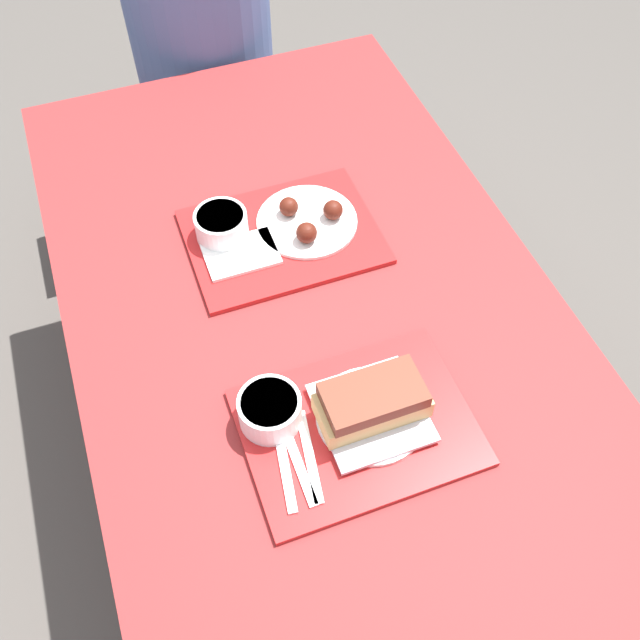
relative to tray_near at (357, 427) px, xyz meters
The scene contains 15 objects.
ground_plane 0.77m from the tray_near, 84.97° to the left, with size 12.00×12.00×0.00m, color #4C4742.
picnic_table 0.25m from the tray_near, 84.97° to the left, with size 0.93×1.73×0.73m.
picnic_bench_far 1.36m from the tray_near, 89.12° to the left, with size 0.88×0.28×0.45m.
tray_near is the anchor object (origin of this frame).
tray_far 0.47m from the tray_near, 87.56° to the left, with size 0.39×0.29×0.01m.
bowl_coleslaw_near 0.15m from the tray_near, 154.62° to the left, with size 0.11×0.11×0.06m.
brisket_sandwich_plate 0.05m from the tray_near, 17.39° to the left, with size 0.19×0.19×0.09m.
plastic_fork_near 0.12m from the tray_near, 167.64° to the right, with size 0.02×0.17×0.00m.
plastic_knife_near 0.10m from the tray_near, 164.95° to the right, with size 0.04×0.17×0.00m.
plastic_spoon_near 0.14m from the tray_near, 169.52° to the right, with size 0.04×0.17×0.00m.
condiment_packet 0.07m from the tray_near, 72.94° to the left, with size 0.04×0.03×0.01m.
bowl_coleslaw_far 0.52m from the tray_near, 100.78° to the left, with size 0.11×0.11×0.06m.
wings_plate_far 0.48m from the tray_near, 80.44° to the left, with size 0.21×0.21×0.05m.
napkin_far 0.45m from the tray_near, 99.93° to the left, with size 0.15×0.10×0.01m.
person_seated_across 1.32m from the tray_near, 87.34° to the left, with size 0.40×0.40×0.71m.
Camera 1 is at (-0.28, -0.74, 1.83)m, focal length 40.00 mm.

